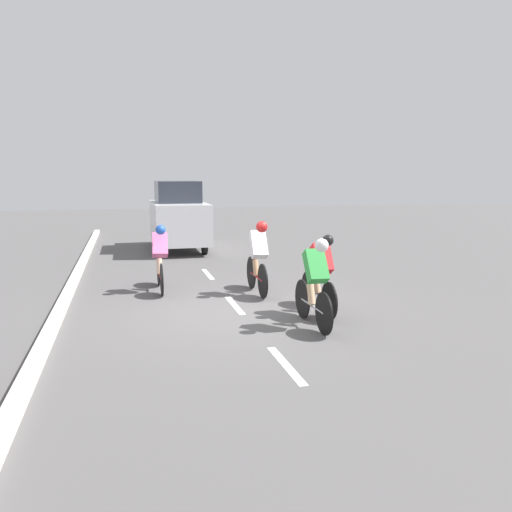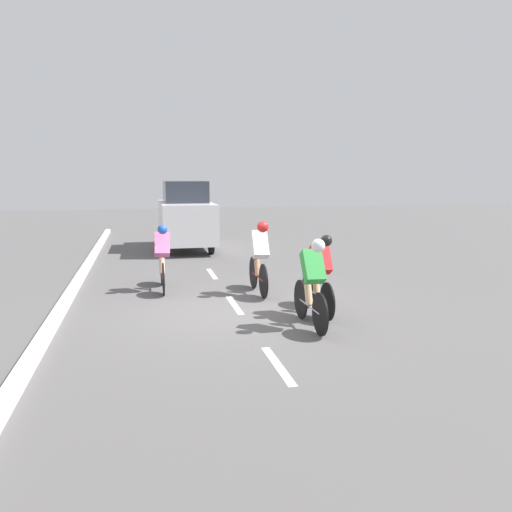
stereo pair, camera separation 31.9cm
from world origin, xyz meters
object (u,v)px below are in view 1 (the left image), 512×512
object	(u,v)px
cyclist_pink	(160,257)
cyclist_green	(315,281)
cyclist_white	(258,256)
support_car	(178,216)
cyclist_red	(321,272)

from	to	relation	value
cyclist_pink	cyclist_green	distance (m)	4.00
cyclist_white	cyclist_pink	world-z (taller)	cyclist_white
cyclist_pink	support_car	bearing A→B (deg)	-99.64
cyclist_green	cyclist_red	xyz separation A→B (m)	(-0.41, -0.78, -0.03)
support_car	cyclist_red	bearing A→B (deg)	100.69
cyclist_white	support_car	world-z (taller)	support_car
cyclist_pink	support_car	world-z (taller)	support_car
cyclist_green	support_car	world-z (taller)	support_car
cyclist_pink	support_car	xyz separation A→B (m)	(-1.05, -6.16, 0.38)
cyclist_white	cyclist_red	size ratio (longest dim) A/B	0.99
cyclist_white	cyclist_green	size ratio (longest dim) A/B	1.00
cyclist_pink	cyclist_green	bearing A→B (deg)	124.54
cyclist_green	cyclist_white	bearing A→B (deg)	-83.33
cyclist_red	cyclist_white	bearing A→B (deg)	-67.76
cyclist_pink	support_car	distance (m)	6.26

